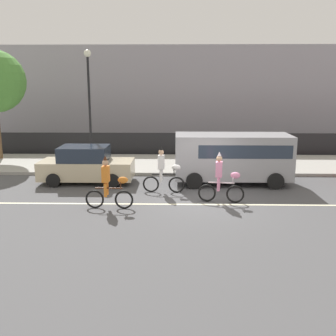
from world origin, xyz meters
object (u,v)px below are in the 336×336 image
(parade_cyclist_zebra, at_px, (164,172))
(street_lamp_post, at_px, (89,91))
(parked_van_grey, at_px, (234,155))
(parked_car_beige, at_px, (86,165))
(parade_cyclist_orange, at_px, (109,186))
(parade_cyclist_pink, at_px, (222,180))

(parade_cyclist_zebra, distance_m, street_lamp_post, 7.11)
(parked_van_grey, distance_m, street_lamp_post, 8.26)
(parked_car_beige, xyz_separation_m, street_lamp_post, (-0.49, 3.37, 3.21))
(parade_cyclist_zebra, relative_size, parked_car_beige, 0.47)
(parade_cyclist_orange, relative_size, parked_van_grey, 0.38)
(parade_cyclist_zebra, height_order, parade_cyclist_pink, same)
(parked_car_beige, relative_size, street_lamp_post, 0.70)
(parade_cyclist_zebra, distance_m, parked_car_beige, 3.86)
(parade_cyclist_pink, distance_m, street_lamp_post, 9.35)
(parade_cyclist_orange, distance_m, parade_cyclist_pink, 4.13)
(parade_cyclist_orange, distance_m, parked_car_beige, 4.09)
(parade_cyclist_orange, xyz_separation_m, parked_car_beige, (-1.66, 3.73, -0.06))
(parked_van_grey, bearing_deg, parade_cyclist_pink, -106.30)
(parade_cyclist_orange, relative_size, parade_cyclist_zebra, 1.00)
(parade_cyclist_zebra, height_order, parked_car_beige, parade_cyclist_zebra)
(parade_cyclist_zebra, bearing_deg, street_lamp_post, 128.97)
(parked_van_grey, bearing_deg, parked_car_beige, -179.94)
(parade_cyclist_zebra, relative_size, parade_cyclist_pink, 1.00)
(parked_car_beige, bearing_deg, parade_cyclist_pink, -26.81)
(parked_car_beige, height_order, street_lamp_post, street_lamp_post)
(parked_car_beige, bearing_deg, parade_cyclist_zebra, -24.29)
(parade_cyclist_orange, xyz_separation_m, street_lamp_post, (-2.15, 7.10, 3.15))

